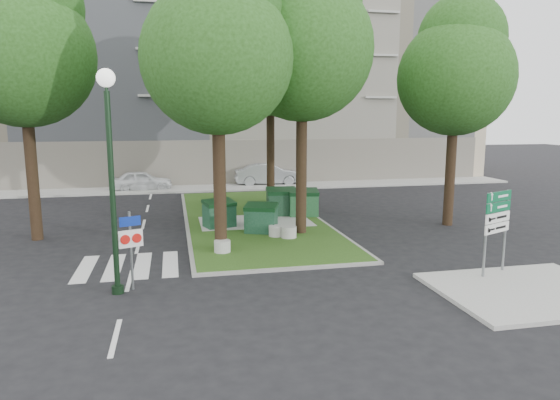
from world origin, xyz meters
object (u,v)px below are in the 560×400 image
object	(u,v)px
dumpster_d	(303,203)
bollard_right	(289,232)
bollard_mid	(276,231)
traffic_sign_pole	(131,240)
tree_median_near_left	(219,43)
street_lamp	(110,156)
tree_median_mid	(217,70)
dumpster_b	(261,218)
tree_street_left	(24,41)
directional_sign	(497,219)
bollard_left	(222,246)
car_white	(142,181)
tree_street_right	(457,67)
litter_bin	(290,200)
dumpster_c	(281,202)
tree_median_far	(272,51)
car_silver	(268,174)
dumpster_a	(219,214)
tree_median_near_right	(304,35)

from	to	relation	value
dumpster_d	bollard_right	xyz separation A→B (m)	(-1.70, -4.14, -0.41)
bollard_mid	traffic_sign_pole	world-z (taller)	traffic_sign_pole
tree_median_near_left	street_lamp	distance (m)	6.01
tree_median_mid	dumpster_b	distance (m)	7.65
tree_street_left	directional_sign	bearing A→B (deg)	-28.53
tree_median_mid	tree_median_near_left	bearing A→B (deg)	-94.40
dumpster_b	dumpster_d	distance (m)	3.98
tree_street_left	street_lamp	bearing A→B (deg)	-62.65
tree_median_mid	bollard_left	bearing A→B (deg)	-94.76
bollard_left	car_white	size ratio (longest dim) A/B	0.15
traffic_sign_pole	directional_sign	size ratio (longest dim) A/B	0.89
street_lamp	tree_median_mid	bearing A→B (deg)	69.35
dumpster_d	tree_street_right	bearing A→B (deg)	-16.32
tree_street_left	directional_sign	xyz separation A→B (m)	(14.82, -8.06, -5.84)
tree_median_mid	dumpster_b	xyz separation A→B (m)	(1.31, -4.18, -6.28)
tree_median_mid	dumpster_d	world-z (taller)	tree_median_mid
bollard_mid	tree_street_left	bearing A→B (deg)	167.94
tree_median_mid	litter_bin	xyz separation A→B (m)	(3.87, 1.37, -6.51)
dumpster_d	tree_median_mid	bearing A→B (deg)	171.76
dumpster_c	bollard_mid	size ratio (longest dim) A/B	2.58
dumpster_d	bollard_left	xyz separation A→B (m)	(-4.49, -5.71, -0.42)
tree_median_near_left	tree_median_far	world-z (taller)	tree_median_far
tree_median_far	car_white	bearing A→B (deg)	138.21
tree_median_far	street_lamp	xyz separation A→B (m)	(-7.02, -13.12, -4.48)
bollard_mid	traffic_sign_pole	size ratio (longest dim) A/B	0.26
bollard_right	traffic_sign_pole	distance (m)	7.34
tree_median_far	traffic_sign_pole	world-z (taller)	tree_median_far
tree_median_near_left	directional_sign	bearing A→B (deg)	-30.23
dumpster_c	bollard_left	xyz separation A→B (m)	(-3.48, -6.08, -0.43)
tree_street_left	street_lamp	world-z (taller)	tree_street_left
dumpster_c	directional_sign	bearing A→B (deg)	-62.07
dumpster_b	traffic_sign_pole	distance (m)	7.45
dumpster_b	car_silver	xyz separation A→B (m)	(3.11, 14.62, 0.08)
dumpster_a	tree_street_right	bearing A→B (deg)	-24.71
tree_street_right	car_silver	size ratio (longest dim) A/B	2.12
tree_median_mid	tree_street_right	size ratio (longest dim) A/B	0.99
dumpster_c	traffic_sign_pole	size ratio (longest dim) A/B	0.67
tree_street_right	dumpster_a	size ratio (longest dim) A/B	6.64
tree_median_near_right	dumpster_d	xyz separation A→B (m)	(0.91, 3.32, -7.24)
tree_street_left	tree_street_right	size ratio (longest dim) A/B	1.09
dumpster_c	bollard_mid	world-z (taller)	dumpster_c
dumpster_b	street_lamp	size ratio (longest dim) A/B	0.25
dumpster_b	bollard_left	xyz separation A→B (m)	(-1.88, -2.71, -0.38)
tree_street_right	street_lamp	distance (m)	15.43
tree_median_near_left	dumpster_c	distance (m)	9.32
dumpster_c	dumpster_d	distance (m)	1.07
tree_median_far	bollard_mid	size ratio (longest dim) A/B	20.35
car_white	car_silver	bearing A→B (deg)	-87.53
dumpster_c	bollard_right	bearing A→B (deg)	-94.10
street_lamp	tree_street_right	bearing A→B (deg)	23.90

